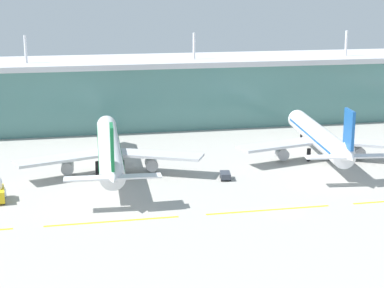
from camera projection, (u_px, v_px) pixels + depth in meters
The scene contains 7 objects.
ground_plane at pixel (285, 212), 140.60m from camera, with size 600.00×600.00×0.00m, color #A8A59E.
terminal_building at pixel (191, 90), 231.38m from camera, with size 288.00×34.00×32.21m.
airliner_near_middle at pixel (109, 149), 168.87m from camera, with size 48.71×68.02×18.90m.
airliner_far_middle at pixel (319, 137), 182.06m from camera, with size 48.41×59.31×18.90m.
taxiway_stripe_mid_west at pixel (112, 221), 135.03m from camera, with size 28.00×0.70×0.04m, color yellow.
taxiway_stripe_centre at pixel (268, 210), 141.93m from camera, with size 28.00×0.70×0.04m, color yellow.
pushback_tug at pixel (225, 175), 164.24m from camera, with size 3.11×4.73×1.85m.
Camera 1 is at (-47.42, -126.06, 47.44)m, focal length 60.88 mm.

